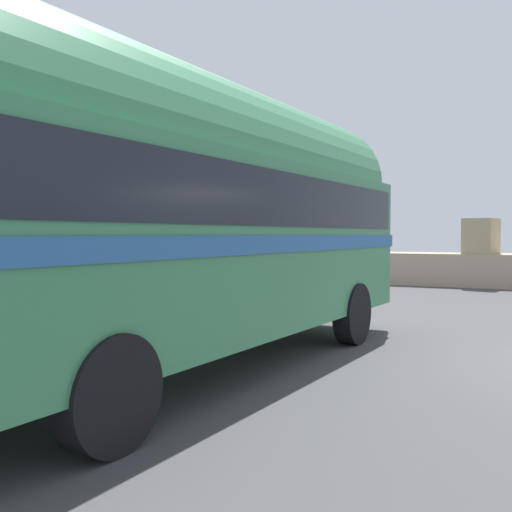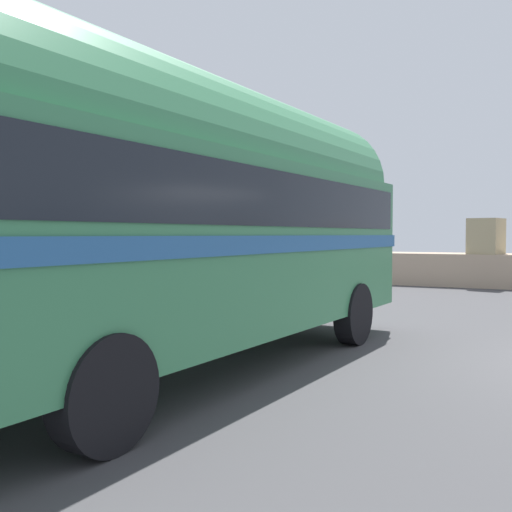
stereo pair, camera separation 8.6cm
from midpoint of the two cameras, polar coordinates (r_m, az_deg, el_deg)
name	(u,v)px [view 2 (the right image)]	position (r m, az deg, el deg)	size (l,w,h in m)	color
vintage_coach	(195,210)	(7.24, -5.76, 4.63)	(3.10, 8.75, 3.70)	black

